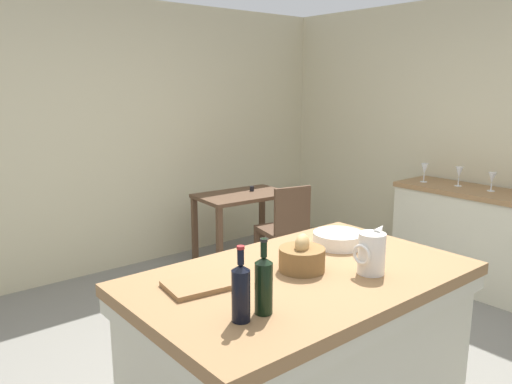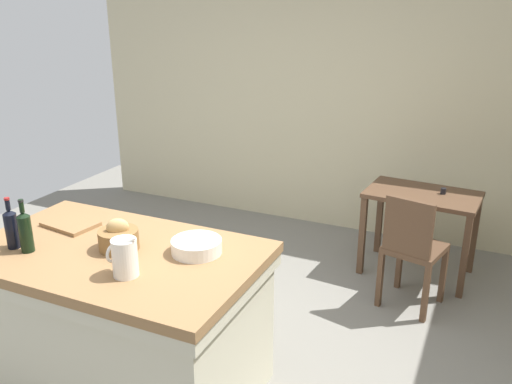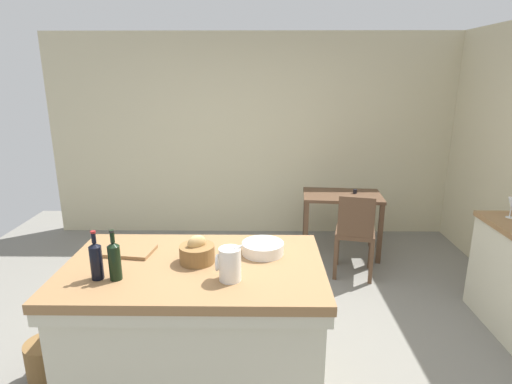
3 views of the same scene
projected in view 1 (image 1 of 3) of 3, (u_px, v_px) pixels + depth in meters
name	position (u px, v px, depth m)	size (l,w,h in m)	color
ground_plane	(293.00, 380.00, 3.13)	(6.76, 6.76, 0.00)	slate
wall_back	(108.00, 138.00, 4.81)	(5.32, 0.12, 2.60)	beige
wall_right	(506.00, 142.00, 4.47)	(0.12, 5.20, 2.60)	beige
island_table	(301.00, 353.00, 2.49)	(1.65, 1.00, 0.92)	olive
side_cabinet	(469.00, 238.00, 4.50)	(0.52, 1.33, 0.90)	olive
writing_desk	(242.00, 205.00, 5.02)	(0.94, 0.63, 0.79)	#513826
wooden_chair	(285.00, 229.00, 4.61)	(0.48, 0.48, 0.92)	#513826
pitcher	(371.00, 253.00, 2.38)	(0.17, 0.13, 0.24)	silver
wash_bowl	(338.00, 239.00, 2.80)	(0.28, 0.28, 0.08)	silver
bread_basket	(302.00, 257.00, 2.42)	(0.22, 0.22, 0.18)	brown
cutting_board	(202.00, 284.00, 2.24)	(0.32, 0.22, 0.02)	olive
wine_bottle_dark	(264.00, 283.00, 1.96)	(0.07, 0.07, 0.31)	black
wine_bottle_amber	(241.00, 291.00, 1.89)	(0.07, 0.07, 0.30)	black
wine_glass_left	(492.00, 178.00, 4.30)	(0.07, 0.07, 0.16)	white
wine_glass_middle	(459.00, 173.00, 4.51)	(0.07, 0.07, 0.18)	white
wine_glass_right	(424.00, 169.00, 4.70)	(0.07, 0.07, 0.18)	white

